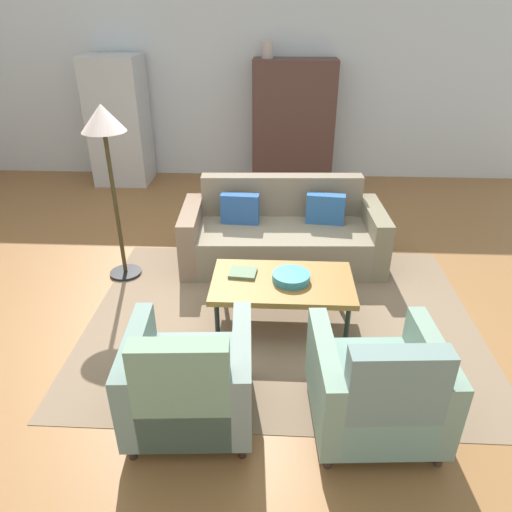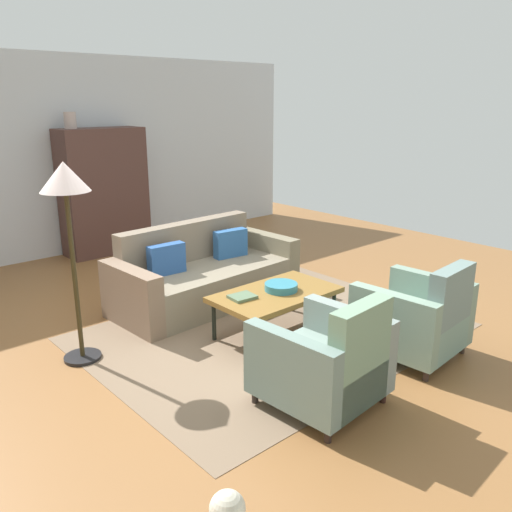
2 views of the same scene
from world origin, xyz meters
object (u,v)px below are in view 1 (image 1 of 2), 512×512
Objects in this scene: coffee_table at (282,284)px; refrigerator at (119,121)px; cabinet at (293,123)px; armchair_left at (189,384)px; couch at (282,234)px; armchair_right at (378,391)px; floor_lamp at (105,136)px; fruit_bowl at (291,277)px; book_stack at (243,273)px; vase_tall at (267,50)px.

coffee_table is 4.43m from refrigerator.
cabinet is 0.97× the size of refrigerator.
armchair_left reaches higher than coffee_table.
cabinet reaches higher than couch.
cabinet reaches higher than armchair_left.
coffee_table is at bearing 113.43° from armchair_right.
floor_lamp is at bearing -120.50° from cabinet.
floor_lamp is (-1.03, 1.92, 1.10)m from armchair_left.
fruit_bowl is at bearing 56.51° from armchair_left.
book_stack is (-0.95, 1.25, 0.10)m from armchair_right.
couch is 2.43× the size of armchair_right.
cabinet is 1.09m from vase_tall.
fruit_bowl is at bearing -55.18° from refrigerator.
armchair_left is at bearing -68.78° from refrigerator.
cabinet is at bearing 88.90° from fruit_bowl.
coffee_table is 3.78× the size of fruit_bowl.
coffee_table is at bearing -55.94° from refrigerator.
armchair_left is at bearing -119.76° from fruit_bowl.
floor_lamp is at bearing 152.49° from book_stack.
coffee_table is at bearing -14.04° from book_stack.
vase_tall is at bearing 93.92° from coffee_table.
couch is 1.19× the size of cabinet.
fruit_bowl is at bearing 0.00° from coffee_table.
armchair_left reaches higher than couch.
couch is at bearing -84.36° from vase_tall.
armchair_left reaches higher than fruit_bowl.
armchair_left is 1.28m from book_stack.
cabinet is 8.06× the size of vase_tall.
couch is 2.43m from armchair_left.
cabinet is at bearing 2.30° from refrigerator.
fruit_bowl is at bearing -23.94° from floor_lamp.
fruit_bowl is at bearing -91.10° from cabinet.
coffee_table is 1.36× the size of armchair_right.
couch is at bearing 72.87° from book_stack.
refrigerator is (-2.46, 3.64, 0.53)m from coffee_table.
couch is at bearing 15.02° from floor_lamp.
couch is 1.16× the size of refrigerator.
coffee_table is 2.07m from floor_lamp.
armchair_left is 2.77× the size of fruit_bowl.
refrigerator is 1.08× the size of floor_lamp.
refrigerator is at bearing 124.06° from coffee_table.
vase_tall is 3.32m from floor_lamp.
vase_tall is at bearing 2.59° from refrigerator.
coffee_table is 4.90× the size of book_stack.
cabinet is (0.49, 3.66, 0.46)m from book_stack.
cabinet is at bearing 87.81° from coffee_table.
armchair_left and armchair_right have the same top height.
fruit_bowl is (0.08, -1.19, 0.18)m from couch.
armchair_right is 3.94× the size of vase_tall.
armchair_left is at bearing 73.17° from couch.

